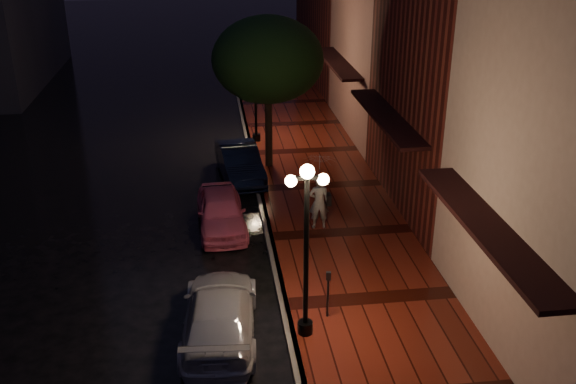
# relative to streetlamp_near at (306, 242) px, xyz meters

# --- Properties ---
(ground) EXTENTS (120.00, 120.00, 0.00)m
(ground) POSITION_rel_streetlamp_near_xyz_m (-0.35, 5.00, -2.60)
(ground) COLOR black
(ground) RESTS_ON ground
(sidewalk) EXTENTS (4.50, 60.00, 0.15)m
(sidewalk) POSITION_rel_streetlamp_near_xyz_m (1.90, 5.00, -2.53)
(sidewalk) COLOR #47150C
(sidewalk) RESTS_ON ground
(curb) EXTENTS (0.25, 60.00, 0.15)m
(curb) POSITION_rel_streetlamp_near_xyz_m (-0.35, 5.00, -2.53)
(curb) COLOR #595451
(curb) RESTS_ON ground
(storefront_mid) EXTENTS (5.00, 8.00, 11.00)m
(storefront_mid) POSITION_rel_streetlamp_near_xyz_m (6.65, 7.00, 2.90)
(storefront_mid) COLOR #511914
(storefront_mid) RESTS_ON ground
(storefront_far) EXTENTS (5.00, 8.00, 9.00)m
(storefront_far) POSITION_rel_streetlamp_near_xyz_m (6.65, 15.00, 1.90)
(storefront_far) COLOR #8C5951
(storefront_far) RESTS_ON ground
(streetlamp_near) EXTENTS (0.96, 0.36, 4.31)m
(streetlamp_near) POSITION_rel_streetlamp_near_xyz_m (0.00, 0.00, 0.00)
(streetlamp_near) COLOR black
(streetlamp_near) RESTS_ON sidewalk
(streetlamp_far) EXTENTS (0.96, 0.36, 4.31)m
(streetlamp_far) POSITION_rel_streetlamp_near_xyz_m (0.00, 14.00, 0.00)
(streetlamp_far) COLOR black
(streetlamp_far) RESTS_ON sidewalk
(street_tree) EXTENTS (4.16, 4.16, 5.80)m
(street_tree) POSITION_rel_streetlamp_near_xyz_m (0.26, 10.99, 1.64)
(street_tree) COLOR black
(street_tree) RESTS_ON sidewalk
(pink_car) EXTENTS (1.64, 3.72, 1.24)m
(pink_car) POSITION_rel_streetlamp_near_xyz_m (-1.79, 6.01, -1.98)
(pink_car) COLOR #E55E81
(pink_car) RESTS_ON ground
(navy_car) EXTENTS (1.83, 4.10, 1.31)m
(navy_car) POSITION_rel_streetlamp_near_xyz_m (-0.95, 10.14, -1.95)
(navy_car) COLOR black
(navy_car) RESTS_ON ground
(silver_car) EXTENTS (2.06, 4.41, 1.25)m
(silver_car) POSITION_rel_streetlamp_near_xyz_m (-2.01, 0.32, -1.98)
(silver_car) COLOR #B4B4BC
(silver_car) RESTS_ON ground
(woman_with_umbrella) EXTENTS (1.02, 1.04, 2.45)m
(woman_with_umbrella) POSITION_rel_streetlamp_near_xyz_m (1.27, 5.42, -0.83)
(woman_with_umbrella) COLOR silver
(woman_with_umbrella) RESTS_ON sidewalk
(parking_meter) EXTENTS (0.13, 0.11, 1.26)m
(parking_meter) POSITION_rel_streetlamp_near_xyz_m (0.65, 0.60, -1.68)
(parking_meter) COLOR black
(parking_meter) RESTS_ON sidewalk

